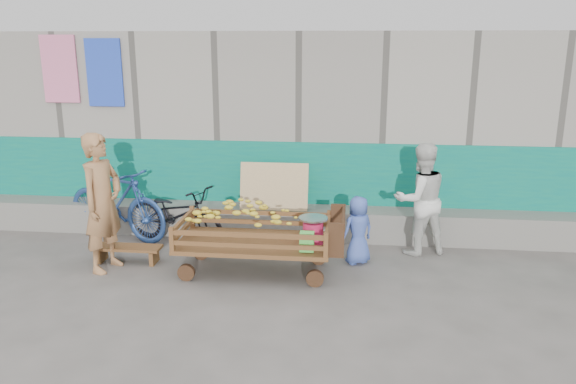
# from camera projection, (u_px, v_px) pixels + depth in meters

# --- Properties ---
(ground) EXTENTS (80.00, 80.00, 0.00)m
(ground) POSITION_uv_depth(u_px,v_px,m) (221.00, 304.00, 6.31)
(ground) COLOR #524F4A
(ground) RESTS_ON ground
(building_wall) EXTENTS (12.00, 3.50, 3.00)m
(building_wall) POSITION_uv_depth(u_px,v_px,m) (271.00, 123.00, 9.82)
(building_wall) COLOR gray
(building_wall) RESTS_ON ground
(banana_cart) EXTENTS (2.08, 0.95, 0.89)m
(banana_cart) POSITION_uv_depth(u_px,v_px,m) (251.00, 227.00, 7.02)
(banana_cart) COLOR brown
(banana_cart) RESTS_ON ground
(bench) EXTENTS (0.90, 0.27, 0.23)m
(bench) POSITION_uv_depth(u_px,v_px,m) (128.00, 250.00, 7.46)
(bench) COLOR brown
(bench) RESTS_ON ground
(vendor_man) EXTENTS (0.58, 0.74, 1.78)m
(vendor_man) POSITION_uv_depth(u_px,v_px,m) (102.00, 203.00, 7.06)
(vendor_man) COLOR #9D6D43
(vendor_man) RESTS_ON ground
(woman) EXTENTS (0.91, 0.81, 1.55)m
(woman) POSITION_uv_depth(u_px,v_px,m) (420.00, 199.00, 7.64)
(woman) COLOR silver
(woman) RESTS_ON ground
(child) EXTENTS (0.53, 0.49, 0.91)m
(child) POSITION_uv_depth(u_px,v_px,m) (358.00, 230.00, 7.36)
(child) COLOR #4059AE
(child) RESTS_ON ground
(bicycle_dark) EXTENTS (1.75, 1.17, 0.87)m
(bicycle_dark) POSITION_uv_depth(u_px,v_px,m) (176.00, 215.00, 8.09)
(bicycle_dark) COLOR black
(bicycle_dark) RESTS_ON ground
(bicycle_blue) EXTENTS (1.90, 1.15, 1.10)m
(bicycle_blue) POSITION_uv_depth(u_px,v_px,m) (116.00, 203.00, 8.28)
(bicycle_blue) COLOR navy
(bicycle_blue) RESTS_ON ground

